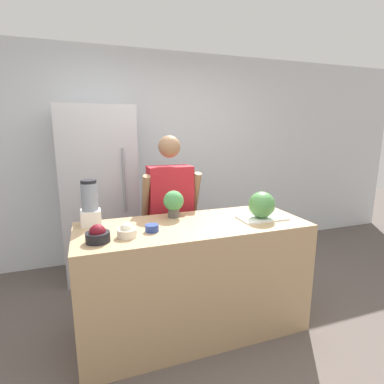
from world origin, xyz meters
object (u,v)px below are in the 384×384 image
at_px(blender, 90,205).
at_px(bowl_cherries, 98,235).
at_px(person, 170,217).
at_px(refrigerator, 100,193).
at_px(bowl_cream, 127,231).
at_px(bowl_small_blue, 152,228).
at_px(watermelon, 262,205).
at_px(potted_plant, 174,202).

bearing_deg(blender, bowl_cherries, -84.98).
bearing_deg(person, bowl_cherries, -132.81).
xyz_separation_m(bowl_cherries, blender, (-0.03, 0.39, 0.11)).
relative_size(refrigerator, blender, 5.33).
height_order(refrigerator, person, refrigerator).
relative_size(person, bowl_cream, 11.82).
height_order(bowl_cherries, bowl_small_blue, bowl_cherries).
distance_m(refrigerator, bowl_small_blue, 1.42).
xyz_separation_m(refrigerator, blender, (-0.11, -1.08, 0.14)).
bearing_deg(person, watermelon, -48.43).
xyz_separation_m(bowl_cherries, bowl_small_blue, (0.38, 0.09, -0.02)).
bearing_deg(bowl_cherries, bowl_small_blue, 12.64).
distance_m(person, potted_plant, 0.45).
bearing_deg(bowl_small_blue, person, 64.41).
bearing_deg(person, refrigerator, 131.34).
xyz_separation_m(refrigerator, potted_plant, (0.55, -1.09, 0.11)).
bearing_deg(blender, watermelon, -12.85).
xyz_separation_m(watermelon, bowl_small_blue, (-0.92, -0.00, -0.10)).
bearing_deg(blender, refrigerator, 84.04).
distance_m(bowl_cherries, bowl_small_blue, 0.39).
height_order(bowl_cream, bowl_small_blue, bowl_cream).
bearing_deg(refrigerator, bowl_cherries, -93.05).
bearing_deg(potted_plant, person, 79.09).
distance_m(refrigerator, person, 0.96).
relative_size(refrigerator, potted_plant, 8.30).
bearing_deg(bowl_small_blue, blender, 143.64).
bearing_deg(potted_plant, blender, 179.31).
relative_size(watermelon, bowl_small_blue, 2.21).
bearing_deg(bowl_small_blue, bowl_cherries, -167.36).
bearing_deg(bowl_cream, bowl_cherries, -170.40).
relative_size(watermelon, potted_plant, 0.96).
xyz_separation_m(person, bowl_small_blue, (-0.32, -0.67, 0.13)).
height_order(bowl_cream, potted_plant, potted_plant).
relative_size(blender, potted_plant, 1.56).
bearing_deg(refrigerator, blender, -95.96).
xyz_separation_m(person, bowl_cream, (-0.51, -0.73, 0.15)).
height_order(person, bowl_cherries, person).
height_order(bowl_small_blue, blender, blender).
xyz_separation_m(bowl_cherries, bowl_cream, (0.19, 0.03, -0.01)).
bearing_deg(blender, bowl_small_blue, -36.36).
height_order(refrigerator, bowl_small_blue, refrigerator).
relative_size(bowl_cream, potted_plant, 0.59).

